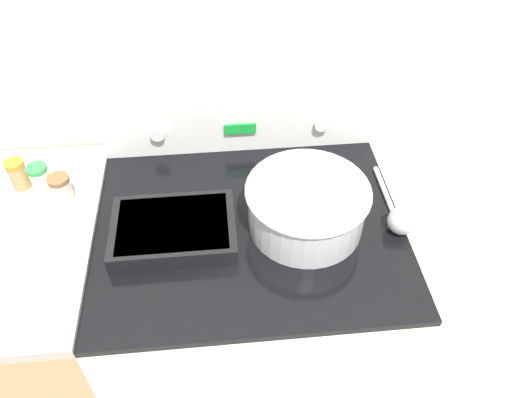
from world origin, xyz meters
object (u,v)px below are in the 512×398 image
ladle (400,218)px  spice_jar_green_cap (40,178)px  spice_jar_brown_cap (62,189)px  spice_jar_orange_cap (18,174)px  mixing_bowl (307,204)px  casserole_dish (174,229)px

ladle → spice_jar_green_cap: bearing=167.0°
spice_jar_green_cap → spice_jar_brown_cap: bearing=-36.6°
spice_jar_orange_cap → mixing_bowl: bearing=-15.2°
mixing_bowl → spice_jar_green_cap: mixing_bowl is taller
spice_jar_green_cap → spice_jar_orange_cap: size_ratio=0.96×
casserole_dish → ladle: ladle is taller
ladle → spice_jar_brown_cap: size_ratio=3.24×
casserole_dish → spice_jar_brown_cap: size_ratio=3.72×
casserole_dish → ladle: bearing=-2.4°
casserole_dish → spice_jar_orange_cap: size_ratio=3.56×
ladle → spice_jar_orange_cap: size_ratio=3.11×
spice_jar_brown_cap → spice_jar_green_cap: (-0.06, 0.05, -0.00)m
spice_jar_orange_cap → ladle: bearing=-13.4°
mixing_bowl → spice_jar_orange_cap: (-0.74, 0.20, -0.02)m
mixing_bowl → spice_jar_orange_cap: size_ratio=3.57×
ladle → spice_jar_green_cap: spice_jar_green_cap is taller
mixing_bowl → casserole_dish: (-0.33, -0.01, -0.04)m
spice_jar_green_cap → spice_jar_orange_cap: spice_jar_orange_cap is taller
casserole_dish → spice_jar_orange_cap: 0.46m
mixing_bowl → spice_jar_green_cap: (-0.68, 0.18, -0.02)m
mixing_bowl → spice_jar_brown_cap: mixing_bowl is taller
mixing_bowl → casserole_dish: size_ratio=1.00×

